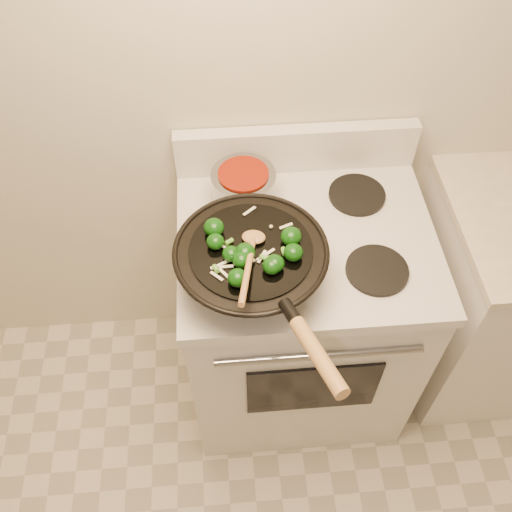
{
  "coord_description": "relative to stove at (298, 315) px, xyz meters",
  "views": [
    {
      "loc": [
        -0.24,
        0.08,
        2.23
      ],
      "look_at": [
        -0.17,
        1.02,
        1.03
      ],
      "focal_mm": 40.0,
      "sensor_mm": 36.0,
      "label": 1
    }
  ],
  "objects": [
    {
      "name": "stirfry",
      "position": [
        -0.18,
        -0.18,
        0.61
      ],
      "size": [
        0.26,
        0.28,
        0.05
      ],
      "color": "#0C3909",
      "rests_on": "wok"
    },
    {
      "name": "wooden_spoon",
      "position": [
        -0.18,
        -0.19,
        0.62
      ],
      "size": [
        0.09,
        0.29,
        0.08
      ],
      "color": "#A47740",
      "rests_on": "wok"
    },
    {
      "name": "saucepan",
      "position": [
        -0.18,
        0.14,
        0.52
      ],
      "size": [
        0.2,
        0.32,
        0.12
      ],
      "color": "gray",
      "rests_on": "stove"
    },
    {
      "name": "stove",
      "position": [
        0.0,
        0.0,
        0.0
      ],
      "size": [
        0.78,
        0.67,
        1.08
      ],
      "color": "silver",
      "rests_on": "ground"
    },
    {
      "name": "wok",
      "position": [
        -0.18,
        -0.16,
        0.53
      ],
      "size": [
        0.42,
        0.67,
        0.21
      ],
      "color": "black",
      "rests_on": "stove"
    }
  ]
}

